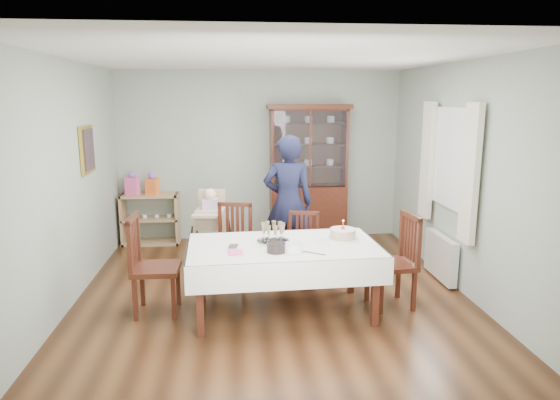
{
  "coord_description": "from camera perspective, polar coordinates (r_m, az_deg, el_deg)",
  "views": [
    {
      "loc": [
        -0.43,
        -5.52,
        2.27
      ],
      "look_at": [
        0.11,
        0.2,
        1.09
      ],
      "focal_mm": 32.0,
      "sensor_mm": 36.0,
      "label": 1
    }
  ],
  "objects": [
    {
      "name": "sideboard",
      "position": [
        8.13,
        -14.57,
        -2.1
      ],
      "size": [
        0.9,
        0.38,
        0.8
      ],
      "color": "tan",
      "rests_on": "floor"
    },
    {
      "name": "floor",
      "position": [
        5.98,
        -0.85,
        -10.72
      ],
      "size": [
        5.0,
        5.0,
        0.0
      ],
      "primitive_type": "plane",
      "color": "#593319",
      "rests_on": "ground"
    },
    {
      "name": "woman",
      "position": [
        6.62,
        0.93,
        -0.32
      ],
      "size": [
        0.69,
        0.49,
        1.81
      ],
      "primitive_type": "imported",
      "rotation": [
        0.0,
        0.0,
        3.06
      ],
      "color": "black",
      "rests_on": "floor"
    },
    {
      "name": "window",
      "position": [
        6.43,
        19.07,
        4.52
      ],
      "size": [
        0.04,
        1.02,
        1.22
      ],
      "primitive_type": "cube",
      "color": "white",
      "rests_on": "room_shell"
    },
    {
      "name": "napkin_stack",
      "position": [
        4.98,
        -5.1,
        -6.01
      ],
      "size": [
        0.15,
        0.15,
        0.02
      ],
      "primitive_type": "cube",
      "rotation": [
        0.0,
        0.0,
        0.05
      ],
      "color": "#E85598",
      "rests_on": "dining_table"
    },
    {
      "name": "china_cabinet",
      "position": [
        7.95,
        3.23,
        3.27
      ],
      "size": [
        1.3,
        0.48,
        2.18
      ],
      "color": "#4C1C13",
      "rests_on": "floor"
    },
    {
      "name": "birthday_cake",
      "position": [
        5.46,
        7.19,
        -3.92
      ],
      "size": [
        0.32,
        0.32,
        0.22
      ],
      "color": "white",
      "rests_on": "dining_table"
    },
    {
      "name": "plate_stack_white",
      "position": [
        5.01,
        1.51,
        -5.45
      ],
      "size": [
        0.25,
        0.25,
        0.08
      ],
      "primitive_type": "cylinder",
      "rotation": [
        0.0,
        0.0,
        -0.31
      ],
      "color": "white",
      "rests_on": "dining_table"
    },
    {
      "name": "champagne_tray",
      "position": [
        5.32,
        -0.81,
        -4.14
      ],
      "size": [
        0.35,
        0.35,
        0.21
      ],
      "color": "silver",
      "rests_on": "dining_table"
    },
    {
      "name": "chair_end_left",
      "position": [
        5.57,
        -14.09,
        -9.32
      ],
      "size": [
        0.49,
        0.49,
        1.07
      ],
      "rotation": [
        0.0,
        0.0,
        1.55
      ],
      "color": "#4C1C13",
      "rests_on": "floor"
    },
    {
      "name": "room_shell",
      "position": [
        6.09,
        -1.3,
        6.25
      ],
      "size": [
        5.0,
        5.0,
        5.0
      ],
      "color": "#9EAA99",
      "rests_on": "floor"
    },
    {
      "name": "picture_frame",
      "position": [
        6.59,
        -21.18,
        5.41
      ],
      "size": [
        0.04,
        0.48,
        0.58
      ],
      "primitive_type": "cube",
      "color": "gold",
      "rests_on": "room_shell"
    },
    {
      "name": "chair_far_left",
      "position": [
        6.2,
        -5.46,
        -7.03
      ],
      "size": [
        0.54,
        0.54,
        1.0
      ],
      "rotation": [
        0.0,
        0.0,
        -0.23
      ],
      "color": "#4C1C13",
      "rests_on": "floor"
    },
    {
      "name": "gift_bag_pink",
      "position": [
        8.04,
        -16.53,
        1.75
      ],
      "size": [
        0.23,
        0.18,
        0.37
      ],
      "color": "#E85598",
      "rests_on": "sideboard"
    },
    {
      "name": "chair_end_right",
      "position": [
        5.71,
        12.68,
        -8.81
      ],
      "size": [
        0.52,
        0.52,
        1.04
      ],
      "rotation": [
        0.0,
        0.0,
        -1.44
      ],
      "color": "#4C1C13",
      "rests_on": "floor"
    },
    {
      "name": "dining_table",
      "position": [
        5.38,
        0.38,
        -8.94
      ],
      "size": [
        2.05,
        1.23,
        0.76
      ],
      "rotation": [
        0.0,
        0.0,
        0.04
      ],
      "color": "#4C1C13",
      "rests_on": "floor"
    },
    {
      "name": "curtain_left",
      "position": [
        5.87,
        20.94,
        2.77
      ],
      "size": [
        0.07,
        0.3,
        1.55
      ],
      "primitive_type": "cube",
      "color": "silver",
      "rests_on": "room_shell"
    },
    {
      "name": "cutlery",
      "position": [
        5.2,
        -5.77,
        -5.3
      ],
      "size": [
        0.13,
        0.18,
        0.01
      ],
      "primitive_type": null,
      "rotation": [
        0.0,
        0.0,
        -0.12
      ],
      "color": "silver",
      "rests_on": "dining_table"
    },
    {
      "name": "gift_bag_orange",
      "position": [
        7.99,
        -14.38,
        1.74
      ],
      "size": [
        0.22,
        0.19,
        0.35
      ],
      "color": "orange",
      "rests_on": "sideboard"
    },
    {
      "name": "high_chair",
      "position": [
        6.73,
        -7.85,
        -4.36
      ],
      "size": [
        0.56,
        0.56,
        1.11
      ],
      "rotation": [
        0.0,
        0.0,
        -0.15
      ],
      "color": "black",
      "rests_on": "floor"
    },
    {
      "name": "cake_knife",
      "position": [
        4.97,
        3.85,
        -6.08
      ],
      "size": [
        0.23,
        0.17,
        0.01
      ],
      "primitive_type": "cube",
      "rotation": [
        0.0,
        0.0,
        -0.63
      ],
      "color": "silver",
      "rests_on": "dining_table"
    },
    {
      "name": "plate_stack_dark",
      "position": [
        5.0,
        -0.44,
        -5.46
      ],
      "size": [
        0.21,
        0.21,
        0.09
      ],
      "primitive_type": "cylinder",
      "rotation": [
        0.0,
        0.0,
        0.11
      ],
      "color": "black",
      "rests_on": "dining_table"
    },
    {
      "name": "chair_far_right",
      "position": [
        6.23,
        2.62,
        -7.23
      ],
      "size": [
        0.47,
        0.47,
        0.88
      ],
      "rotation": [
        0.0,
        0.0,
        -0.21
      ],
      "color": "#4C1C13",
      "rests_on": "floor"
    },
    {
      "name": "radiator",
      "position": [
        6.67,
        17.88,
        -6.19
      ],
      "size": [
        0.1,
        0.8,
        0.55
      ],
      "primitive_type": "cube",
      "color": "white",
      "rests_on": "floor"
    },
    {
      "name": "curtain_right",
      "position": [
        6.99,
        16.48,
        4.37
      ],
      "size": [
        0.07,
        0.3,
        1.55
      ],
      "primitive_type": "cube",
      "color": "silver",
      "rests_on": "room_shell"
    }
  ]
}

